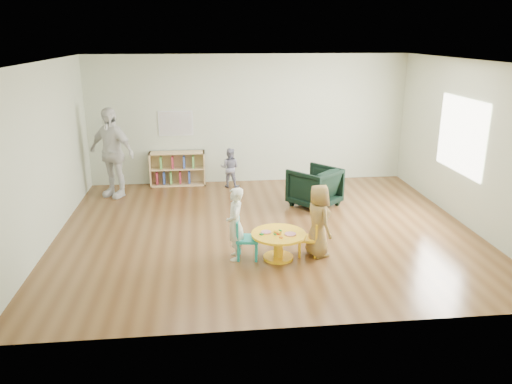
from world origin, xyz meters
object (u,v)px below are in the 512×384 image
(kid_chair_left, at_px, (245,238))
(toddler, at_px, (230,168))
(bookshelf, at_px, (177,169))
(kid_chair_right, at_px, (310,237))
(child_right, at_px, (318,221))
(child_left, at_px, (235,224))
(armchair, at_px, (314,187))
(activity_table, at_px, (278,241))
(adult_caretaker, at_px, (111,152))

(kid_chair_left, distance_m, toddler, 3.66)
(kid_chair_left, relative_size, bookshelf, 0.51)
(kid_chair_right, distance_m, child_right, 0.29)
(toddler, bearing_deg, kid_chair_right, 121.92)
(child_left, bearing_deg, kid_chair_left, 90.74)
(kid_chair_right, height_order, armchair, armchair)
(activity_table, relative_size, bookshelf, 0.67)
(activity_table, height_order, kid_chair_left, kid_chair_left)
(activity_table, height_order, toddler, toddler)
(armchair, xyz_separation_m, toddler, (-1.55, 1.43, 0.05))
(child_right, bearing_deg, bookshelf, 14.17)
(armchair, bearing_deg, child_left, 12.64)
(child_left, bearing_deg, bookshelf, -161.89)
(kid_chair_left, height_order, child_left, child_left)
(adult_caretaker, bearing_deg, armchair, 16.91)
(kid_chair_left, xyz_separation_m, armchair, (1.55, 2.22, 0.05))
(armchair, xyz_separation_m, child_right, (-0.44, -2.23, 0.17))
(kid_chair_right, distance_m, armchair, 2.30)
(armchair, distance_m, adult_caretaker, 4.14)
(kid_chair_right, relative_size, child_right, 0.48)
(activity_table, distance_m, kid_chair_left, 0.50)
(kid_chair_right, xyz_separation_m, child_left, (-1.13, 0.01, 0.26))
(bookshelf, xyz_separation_m, toddler, (1.15, -0.29, 0.07))
(child_left, distance_m, child_right, 1.24)
(kid_chair_left, distance_m, bookshelf, 4.11)
(bookshelf, bearing_deg, kid_chair_right, -61.50)
(bookshelf, xyz_separation_m, child_right, (2.26, -3.95, 0.19))
(adult_caretaker, bearing_deg, child_right, -11.23)
(kid_chair_left, xyz_separation_m, kid_chair_right, (0.99, -0.00, -0.04))
(toddler, bearing_deg, activity_table, 114.40)
(kid_chair_left, bearing_deg, kid_chair_right, 98.28)
(toddler, bearing_deg, armchair, 154.07)
(child_right, height_order, adult_caretaker, adult_caretaker)
(kid_chair_right, distance_m, bookshelf, 4.49)
(kid_chair_right, height_order, toddler, toddler)
(child_left, bearing_deg, kid_chair_right, 93.23)
(kid_chair_right, xyz_separation_m, armchair, (0.56, 2.22, 0.09))
(child_left, bearing_deg, activity_table, 86.46)
(child_left, relative_size, adult_caretaker, 0.60)
(activity_table, distance_m, adult_caretaker, 4.49)
(activity_table, bearing_deg, bookshelf, 112.35)
(kid_chair_right, bearing_deg, child_right, -85.33)
(child_right, bearing_deg, child_left, 73.66)
(kid_chair_right, bearing_deg, kid_chair_left, 99.06)
(child_left, xyz_separation_m, adult_caretaker, (-2.27, 3.28, 0.37))
(bookshelf, bearing_deg, child_right, -60.26)
(armchair, distance_m, toddler, 2.11)
(child_right, height_order, toddler, child_right)
(armchair, bearing_deg, kid_chair_left, 15.04)
(kid_chair_left, height_order, bookshelf, bookshelf)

